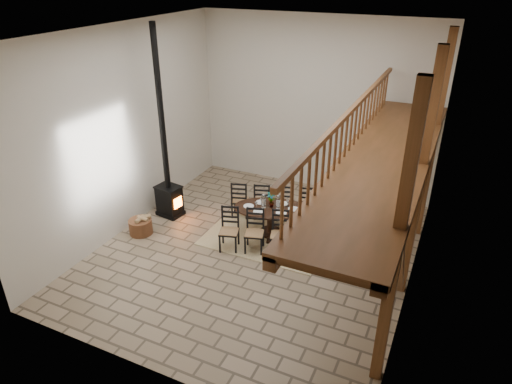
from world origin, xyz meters
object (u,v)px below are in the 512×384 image
at_px(dining_table, 271,221).
at_px(log_basket, 141,226).
at_px(log_stack, 168,201).
at_px(wood_stove, 167,177).

bearing_deg(dining_table, log_basket, -172.91).
bearing_deg(dining_table, log_stack, 159.09).
bearing_deg(log_stack, log_basket, -80.45).
bearing_deg(log_basket, log_stack, 99.55).
distance_m(wood_stove, log_stack, 1.16).
relative_size(dining_table, wood_stove, 0.55).
xyz_separation_m(dining_table, log_basket, (-3.00, -1.36, -0.17)).
xyz_separation_m(dining_table, wood_stove, (-2.88, -0.24, 0.74)).
bearing_deg(log_basket, wood_stove, 83.58).
xyz_separation_m(wood_stove, log_stack, (-0.39, 0.45, -1.00)).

